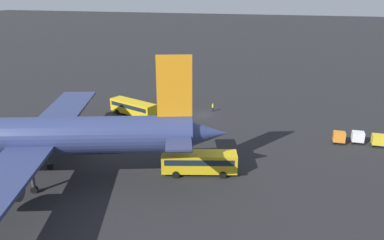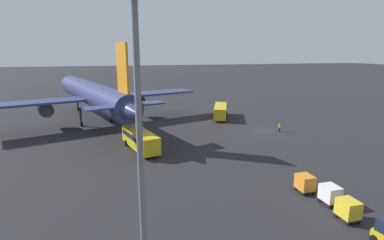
% 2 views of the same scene
% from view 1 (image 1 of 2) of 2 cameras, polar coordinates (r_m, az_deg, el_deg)
% --- Properties ---
extents(ground_plane, '(600.00, 600.00, 0.00)m').
position_cam_1_polar(ground_plane, '(77.89, 1.64, 0.80)').
color(ground_plane, '#232326').
extents(airplane, '(53.50, 46.77, 17.19)m').
position_cam_1_polar(airplane, '(54.17, -24.22, -2.39)').
color(airplane, navy).
rests_on(airplane, ground).
extents(shuttle_bus_near, '(11.08, 6.65, 3.04)m').
position_cam_1_polar(shuttle_bus_near, '(77.90, -8.96, 1.98)').
color(shuttle_bus_near, gold).
rests_on(shuttle_bus_near, ground).
extents(shuttle_bus_far, '(10.94, 5.34, 3.15)m').
position_cam_1_polar(shuttle_bus_far, '(53.24, 1.12, -6.30)').
color(shuttle_bus_far, gold).
rests_on(shuttle_bus_far, ground).
extents(worker_person, '(0.38, 0.38, 1.74)m').
position_cam_1_polar(worker_person, '(79.93, 3.18, 1.93)').
color(worker_person, '#1E1E2D').
rests_on(worker_person, ground).
extents(cargo_cart_yellow, '(2.01, 1.69, 2.06)m').
position_cam_1_polar(cargo_cart_yellow, '(69.49, 26.50, -2.71)').
color(cargo_cart_yellow, '#38383D').
rests_on(cargo_cart_yellow, ground).
extents(cargo_cart_white, '(2.01, 1.69, 2.06)m').
position_cam_1_polar(cargo_cart_white, '(69.37, 23.95, -2.35)').
color(cargo_cart_white, '#38383D').
rests_on(cargo_cart_white, ground).
extents(cargo_cart_orange, '(2.01, 1.69, 2.06)m').
position_cam_1_polar(cargo_cart_orange, '(68.09, 21.51, -2.41)').
color(cargo_cart_orange, '#38383D').
rests_on(cargo_cart_orange, ground).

